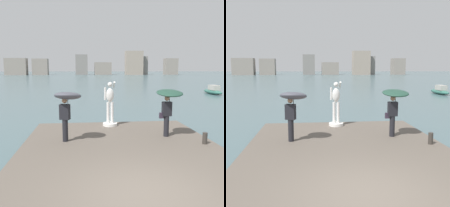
# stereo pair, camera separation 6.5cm
# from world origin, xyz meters

# --- Properties ---
(ground_plane) EXTENTS (400.00, 400.00, 0.00)m
(ground_plane) POSITION_xyz_m (0.00, 40.00, 0.00)
(ground_plane) COLOR #4C666B
(pier) EXTENTS (7.41, 10.91, 0.40)m
(pier) POSITION_xyz_m (0.00, 2.45, 0.20)
(pier) COLOR #60564C
(pier) RESTS_ON ground
(statue_white_figure) EXTENTS (0.72, 0.92, 2.23)m
(statue_white_figure) POSITION_xyz_m (-0.08, 7.08, 1.30)
(statue_white_figure) COLOR white
(statue_white_figure) RESTS_ON pier
(onlooker_left) EXTENTS (1.33, 1.35, 2.03)m
(onlooker_left) POSITION_xyz_m (-2.01, 4.49, 1.99)
(onlooker_left) COLOR black
(onlooker_left) RESTS_ON pier
(onlooker_right) EXTENTS (1.15, 1.16, 2.03)m
(onlooker_right) POSITION_xyz_m (2.18, 4.83, 1.96)
(onlooker_right) COLOR black
(onlooker_right) RESTS_ON pier
(mooring_bollard) EXTENTS (0.18, 0.18, 0.44)m
(mooring_bollard) POSITION_xyz_m (3.22, 3.58, 0.62)
(mooring_bollard) COLOR #38332D
(mooring_bollard) RESTS_ON pier
(boat_far) EXTENTS (1.16, 4.30, 1.15)m
(boat_far) POSITION_xyz_m (14.75, 25.24, 0.41)
(boat_far) COLOR #336B5B
(boat_far) RESTS_ON ground
(distant_skyline) EXTENTS (96.44, 11.92, 11.33)m
(distant_skyline) POSITION_xyz_m (-2.82, 119.71, 4.24)
(distant_skyline) COLOR gray
(distant_skyline) RESTS_ON ground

